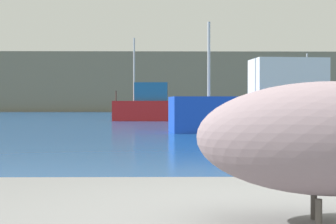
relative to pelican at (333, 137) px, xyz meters
The scene contains 5 objects.
hillside_backdrop 73.65m from the pelican, 89.97° to the left, with size 140.00×12.44×8.13m, color #7F755B.
pelican is the anchor object (origin of this frame).
fishing_boat_blue 19.68m from the pelican, 78.87° to the left, with size 7.97×2.97×4.54m.
fishing_boat_red 32.90m from the pelican, 91.15° to the left, with size 6.99×2.39×5.61m.
fishing_boat_teal 40.62m from the pelican, 76.90° to the left, with size 6.97×2.10×5.21m.
Camera 1 is at (-0.81, -2.30, 1.20)m, focal length 55.53 mm.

